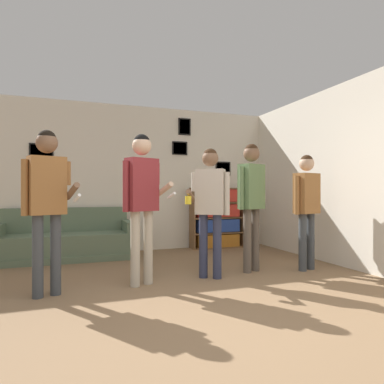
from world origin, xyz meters
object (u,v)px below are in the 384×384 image
Objects in this scene: person_watcher_holding_cup at (210,199)px; person_player_foreground_center at (142,191)px; bookshelf at (217,218)px; person_spectator_far_right at (307,200)px; couch at (67,242)px; person_spectator_near_bookshelf at (251,192)px; person_player_foreground_left at (47,193)px.

person_player_foreground_center is at bearing -177.88° from person_watcher_holding_cup.
person_watcher_holding_cup is at bearing 2.12° from person_player_foreground_center.
person_spectator_far_right reaches higher than bookshelf.
person_spectator_near_bookshelf is (2.40, -1.80, 0.81)m from couch.
person_player_foreground_left is at bearing -142.46° from bookshelf.
person_spectator_near_bookshelf is 0.80m from person_spectator_far_right.
couch is 2.30m from person_player_foreground_center.
person_spectator_near_bookshelf is at bearing 5.78° from person_player_foreground_left.
person_player_foreground_center is at bearing 179.80° from person_spectator_far_right.
person_watcher_holding_cup reaches higher than person_spectator_far_right.
bookshelf is 2.25m from person_spectator_far_right.
person_player_foreground_left is at bearing -94.94° from couch.
person_watcher_holding_cup reaches higher than bookshelf.
person_player_foreground_left is 1.03m from person_player_foreground_center.
person_player_foreground_center reaches higher than couch.
bookshelf is 3.75m from person_player_foreground_left.
person_player_foreground_center is (0.85, -1.97, 0.83)m from couch.
person_player_foreground_left is at bearing -174.87° from person_player_foreground_center.
person_player_foreground_left is at bearing -176.26° from person_watcher_holding_cup.
person_player_foreground_center is at bearing -131.48° from bookshelf.
person_player_foreground_center is at bearing -173.80° from person_spectator_near_bookshelf.
couch is 1.18× the size of person_spectator_near_bookshelf.
person_watcher_holding_cup is at bearing -48.20° from couch.
bookshelf is (2.77, 0.20, 0.31)m from couch.
person_spectator_far_right reaches higher than couch.
couch is 1.26× the size of person_watcher_holding_cup.
person_player_foreground_left is at bearing -178.57° from person_spectator_far_right.
couch is 2.79m from bookshelf.
person_player_foreground_left is 1.06× the size of person_watcher_holding_cup.
person_spectator_far_right is (3.36, 0.08, -0.10)m from person_player_foreground_left.
person_watcher_holding_cup is at bearing 3.74° from person_player_foreground_left.
person_spectator_far_right is at bearing 1.43° from person_player_foreground_left.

